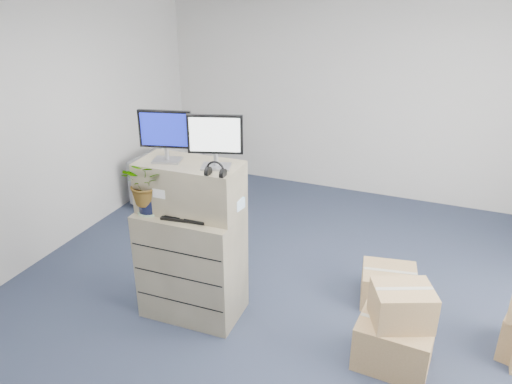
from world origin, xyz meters
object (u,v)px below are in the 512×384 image
at_px(keyboard, 187,217).
at_px(potted_plant, 147,189).
at_px(monitor_right, 215,138).
at_px(office_chair, 169,178).
at_px(filing_cabinet_lower, 192,263).
at_px(water_bottle, 194,200).
at_px(monitor_left, 165,133).

height_order(keyboard, potted_plant, potted_plant).
height_order(monitor_right, office_chair, monitor_right).
bearing_deg(filing_cabinet_lower, potted_plant, -158.83).
distance_m(filing_cabinet_lower, monitor_right, 1.28).
xyz_separation_m(monitor_right, keyboard, (-0.23, -0.14, -0.71)).
height_order(water_bottle, potted_plant, potted_plant).
height_order(monitor_left, monitor_right, monitor_right).
bearing_deg(keyboard, water_bottle, 82.15).
distance_m(keyboard, water_bottle, 0.17).
bearing_deg(monitor_left, water_bottle, -12.88).
xyz_separation_m(monitor_left, monitor_right, (0.47, 0.02, 0.00)).
bearing_deg(monitor_left, monitor_right, -12.09).
distance_m(monitor_right, keyboard, 0.76).
bearing_deg(keyboard, potted_plant, 176.99).
xyz_separation_m(keyboard, potted_plant, (-0.37, -0.03, 0.22)).
distance_m(monitor_left, water_bottle, 0.64).
distance_m(monitor_left, potted_plant, 0.52).
distance_m(monitor_left, monitor_right, 0.47).
bearing_deg(monitor_left, potted_plant, -146.02).
relative_size(filing_cabinet_lower, potted_plant, 2.55).
xyz_separation_m(filing_cabinet_lower, keyboard, (0.04, -0.11, 0.55)).
relative_size(monitor_right, water_bottle, 1.91).
xyz_separation_m(monitor_left, water_bottle, (0.24, 0.01, -0.59)).
xyz_separation_m(monitor_left, potted_plant, (-0.14, -0.15, -0.48)).
height_order(monitor_right, keyboard, monitor_right).
relative_size(filing_cabinet_lower, keyboard, 2.47).
height_order(monitor_right, water_bottle, monitor_right).
bearing_deg(potted_plant, monitor_left, 48.58).
relative_size(monitor_right, keyboard, 1.06).
relative_size(monitor_right, office_chair, 0.57).
relative_size(keyboard, office_chair, 0.53).
xyz_separation_m(monitor_right, office_chair, (-1.78, 2.00, -1.38)).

